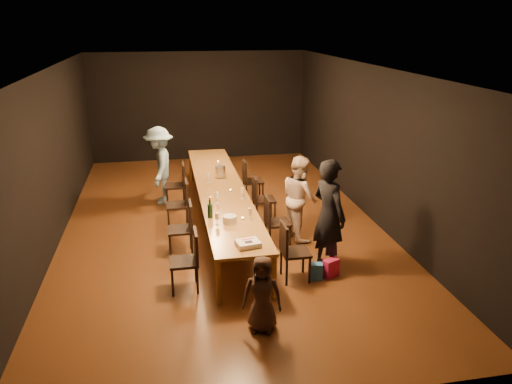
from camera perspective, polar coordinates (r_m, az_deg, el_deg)
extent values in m
plane|color=#472511|center=(9.89, -3.92, -3.63)|extent=(10.00, 10.00, 0.00)
cube|color=black|center=(14.29, -6.54, 9.69)|extent=(6.00, 0.04, 3.00)
cube|color=black|center=(4.80, 3.09, -9.92)|extent=(6.00, 0.04, 3.00)
cube|color=black|center=(9.56, -22.31, 3.63)|extent=(0.04, 10.00, 3.00)
cube|color=black|center=(10.19, 12.95, 5.48)|extent=(0.04, 10.00, 3.00)
cube|color=silver|center=(9.16, -4.36, 13.94)|extent=(6.00, 10.00, 0.04)
cube|color=brown|center=(9.64, -4.02, 0.34)|extent=(0.90, 6.00, 0.05)
cylinder|color=brown|center=(7.11, -4.34, -10.20)|extent=(0.08, 0.08, 0.70)
cylinder|color=brown|center=(7.22, 2.07, -9.64)|extent=(0.08, 0.08, 0.70)
cylinder|color=brown|center=(12.48, -7.41, 2.83)|extent=(0.08, 0.08, 0.70)
cylinder|color=brown|center=(12.54, -3.76, 3.04)|extent=(0.08, 0.08, 0.70)
imported|color=black|center=(7.92, 8.33, -2.64)|extent=(0.66, 0.78, 1.83)
imported|color=beige|center=(9.04, 5.01, -0.63)|extent=(0.72, 0.85, 1.55)
imported|color=#7EA6C3|center=(10.97, -10.96, 3.01)|extent=(0.70, 1.13, 1.68)
imported|color=#3E2A23|center=(6.48, 0.71, -11.60)|extent=(0.58, 0.46, 1.03)
cube|color=#B81B54|center=(7.97, 8.57, -8.59)|extent=(0.28, 0.23, 0.29)
cube|color=#2863B0|center=(7.87, 6.81, -8.99)|extent=(0.23, 0.18, 0.26)
cube|color=white|center=(7.17, -0.90, -5.91)|extent=(0.37, 0.31, 0.07)
cube|color=black|center=(7.13, -0.87, -5.72)|extent=(0.12, 0.10, 0.00)
cube|color=red|center=(7.22, -0.99, -5.42)|extent=(0.17, 0.06, 0.00)
cylinder|color=silver|center=(7.95, -3.02, -3.14)|extent=(0.25, 0.25, 0.12)
cylinder|color=silver|center=(10.28, -4.10, 2.39)|extent=(0.25, 0.25, 0.23)
cylinder|color=#B2B7B2|center=(8.10, -1.55, -3.06)|extent=(0.05, 0.05, 0.03)
cylinder|color=#B2B7B2|center=(9.42, -2.94, 0.17)|extent=(0.05, 0.05, 0.03)
cylinder|color=#B2B7B2|center=(11.33, -4.36, 3.45)|extent=(0.05, 0.05, 0.03)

